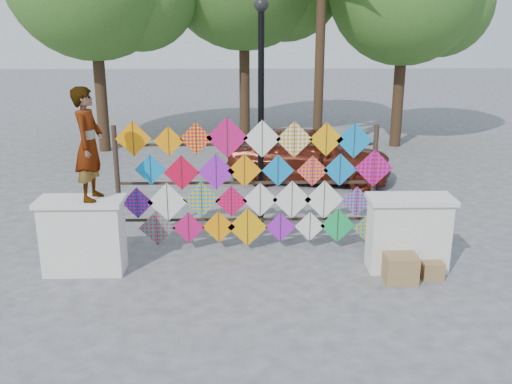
% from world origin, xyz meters
% --- Properties ---
extents(ground, '(80.00, 80.00, 0.00)m').
position_xyz_m(ground, '(0.00, 0.00, 0.00)').
color(ground, gray).
rests_on(ground, ground).
extents(parapet_left, '(1.40, 0.65, 1.28)m').
position_xyz_m(parapet_left, '(-2.70, -0.20, 0.65)').
color(parapet_left, silver).
rests_on(parapet_left, ground).
extents(parapet_right, '(1.40, 0.65, 1.28)m').
position_xyz_m(parapet_right, '(2.70, -0.20, 0.65)').
color(parapet_right, silver).
rests_on(parapet_right, ground).
extents(kite_rack, '(4.96, 0.24, 2.46)m').
position_xyz_m(kite_rack, '(0.10, 0.73, 1.22)').
color(kite_rack, '#2F221A').
rests_on(kite_rack, ground).
extents(vendor_woman, '(0.49, 0.70, 1.81)m').
position_xyz_m(vendor_woman, '(-2.48, -0.20, 2.18)').
color(vendor_woman, '#99999E').
rests_on(vendor_woman, parapet_left).
extents(sedan, '(4.46, 2.52, 1.43)m').
position_xyz_m(sedan, '(1.64, 5.28, 0.72)').
color(sedan, '#55190E').
rests_on(sedan, ground).
extents(lamppost, '(0.28, 0.28, 4.46)m').
position_xyz_m(lamppost, '(0.30, 2.00, 2.69)').
color(lamppost, black).
rests_on(lamppost, ground).
extents(cardboard_box_near, '(0.51, 0.45, 0.45)m').
position_xyz_m(cardboard_box_near, '(2.47, -0.68, 0.23)').
color(cardboard_box_near, '#957248').
rests_on(cardboard_box_near, ground).
extents(cardboard_box_far, '(0.34, 0.31, 0.28)m').
position_xyz_m(cardboard_box_far, '(3.03, -0.56, 0.14)').
color(cardboard_box_far, '#957248').
rests_on(cardboard_box_far, ground).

